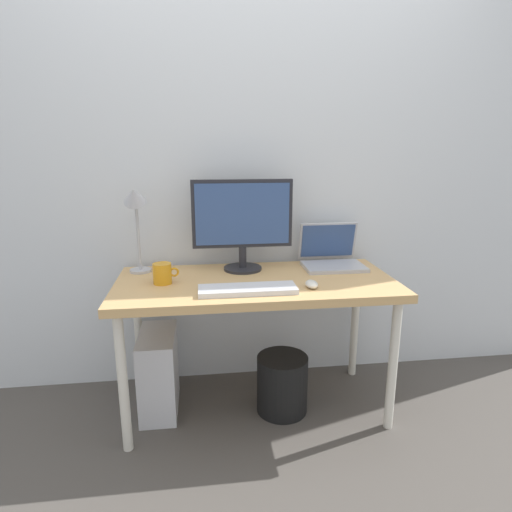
{
  "coord_description": "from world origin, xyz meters",
  "views": [
    {
      "loc": [
        -0.26,
        -1.98,
        1.33
      ],
      "look_at": [
        0.0,
        0.0,
        0.82
      ],
      "focal_mm": 30.06,
      "sensor_mm": 36.0,
      "label": 1
    }
  ],
  "objects": [
    {
      "name": "ground_plane",
      "position": [
        0.0,
        0.0,
        0.0
      ],
      "size": [
        6.0,
        6.0,
        0.0
      ],
      "primitive_type": "plane",
      "color": "#4C4742"
    },
    {
      "name": "back_wall",
      "position": [
        0.0,
        0.38,
        1.3
      ],
      "size": [
        4.4,
        0.04,
        2.6
      ],
      "primitive_type": "cube",
      "color": "silver",
      "rests_on": "ground_plane"
    },
    {
      "name": "desk",
      "position": [
        0.0,
        0.0,
        0.63
      ],
      "size": [
        1.36,
        0.63,
        0.7
      ],
      "color": "tan",
      "rests_on": "ground_plane"
    },
    {
      "name": "monitor",
      "position": [
        -0.05,
        0.18,
        0.97
      ],
      "size": [
        0.52,
        0.2,
        0.47
      ],
      "color": "#232328",
      "rests_on": "desk"
    },
    {
      "name": "laptop",
      "position": [
        0.44,
        0.2,
        0.76
      ],
      "size": [
        0.32,
        0.27,
        0.23
      ],
      "color": "#B2B2B7",
      "rests_on": "desk"
    },
    {
      "name": "desk_lamp",
      "position": [
        -0.58,
        0.18,
        1.03
      ],
      "size": [
        0.11,
        0.16,
        0.46
      ],
      "color": "#B2B2B7",
      "rests_on": "desk"
    },
    {
      "name": "keyboard",
      "position": [
        -0.06,
        -0.18,
        0.71
      ],
      "size": [
        0.44,
        0.14,
        0.02
      ],
      "primitive_type": "cube",
      "color": "silver",
      "rests_on": "desk"
    },
    {
      "name": "mouse",
      "position": [
        0.24,
        -0.15,
        0.72
      ],
      "size": [
        0.06,
        0.09,
        0.03
      ],
      "primitive_type": "ellipsoid",
      "color": "silver",
      "rests_on": "desk"
    },
    {
      "name": "coffee_mug",
      "position": [
        -0.45,
        0.0,
        0.75
      ],
      "size": [
        0.12,
        0.09,
        0.1
      ],
      "color": "orange",
      "rests_on": "desk"
    },
    {
      "name": "computer_tower",
      "position": [
        -0.5,
        0.05,
        0.21
      ],
      "size": [
        0.18,
        0.36,
        0.42
      ],
      "primitive_type": "cube",
      "color": "silver",
      "rests_on": "ground_plane"
    },
    {
      "name": "wastebasket",
      "position": [
        0.13,
        -0.05,
        0.15
      ],
      "size": [
        0.26,
        0.26,
        0.3
      ],
      "primitive_type": "cylinder",
      "color": "black",
      "rests_on": "ground_plane"
    }
  ]
}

